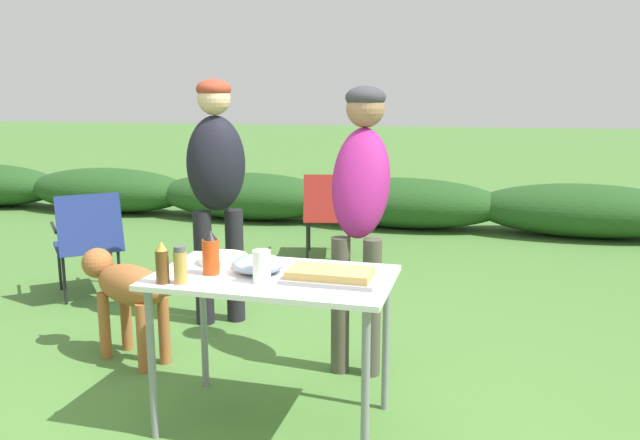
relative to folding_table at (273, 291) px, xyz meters
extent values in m
plane|color=#477533|center=(0.00, 0.00, -0.66)|extent=(60.00, 60.00, 0.00)
ellipsoid|color=#234C1E|center=(-4.00, 4.73, -0.37)|extent=(2.40, 0.90, 0.59)
ellipsoid|color=#234C1E|center=(-2.00, 4.73, -0.37)|extent=(2.40, 0.90, 0.59)
ellipsoid|color=#234C1E|center=(0.00, 4.73, -0.37)|extent=(2.40, 0.90, 0.59)
ellipsoid|color=#234C1E|center=(2.00, 4.73, -0.37)|extent=(2.40, 0.90, 0.59)
cube|color=white|center=(0.00, 0.00, 0.06)|extent=(1.10, 0.64, 0.02)
cylinder|color=gray|center=(-0.49, -0.27, -0.31)|extent=(0.04, 0.04, 0.71)
cylinder|color=gray|center=(0.49, -0.27, -0.31)|extent=(0.04, 0.04, 0.71)
cylinder|color=gray|center=(-0.49, 0.27, -0.31)|extent=(0.04, 0.04, 0.71)
cylinder|color=gray|center=(0.49, 0.27, -0.31)|extent=(0.04, 0.04, 0.71)
cube|color=#9E9EA3|center=(0.28, -0.03, 0.09)|extent=(0.42, 0.23, 0.02)
cube|color=tan|center=(0.28, -0.03, 0.11)|extent=(0.37, 0.20, 0.04)
cylinder|color=white|center=(-0.31, 0.14, 0.10)|extent=(0.24, 0.24, 0.04)
ellipsoid|color=#99B2CC|center=(-0.08, 0.02, 0.12)|extent=(0.25, 0.25, 0.08)
cylinder|color=white|center=(-0.01, -0.13, 0.15)|extent=(0.08, 0.08, 0.15)
cylinder|color=#B2893D|center=(-0.35, -0.23, 0.15)|extent=(0.06, 0.06, 0.14)
cylinder|color=#4C4C4C|center=(-0.35, -0.23, 0.23)|extent=(0.05, 0.05, 0.03)
cylinder|color=#CC4214|center=(-0.28, -0.06, 0.16)|extent=(0.08, 0.08, 0.16)
cone|color=black|center=(-0.28, -0.06, 0.26)|extent=(0.07, 0.07, 0.05)
cylinder|color=brown|center=(-0.42, -0.25, 0.15)|extent=(0.06, 0.06, 0.15)
cone|color=gold|center=(-0.42, -0.25, 0.25)|extent=(0.05, 0.05, 0.04)
cylinder|color=#4C473D|center=(0.17, 0.64, -0.27)|extent=(0.10, 0.10, 0.78)
cylinder|color=#4C473D|center=(0.35, 0.64, -0.27)|extent=(0.10, 0.10, 0.78)
ellipsoid|color=#931E70|center=(0.26, 0.76, 0.41)|extent=(0.34, 0.46, 0.68)
sphere|color=#936B4C|center=(0.25, 0.88, 0.82)|extent=(0.22, 0.22, 0.22)
ellipsoid|color=#333338|center=(0.25, 0.88, 0.88)|extent=(0.23, 0.23, 0.13)
cylinder|color=black|center=(-0.90, 1.15, -0.27)|extent=(0.12, 0.12, 0.79)
cylinder|color=black|center=(-0.72, 1.26, -0.27)|extent=(0.12, 0.12, 0.79)
ellipsoid|color=black|center=(-0.81, 1.21, 0.44)|extent=(0.48, 0.44, 0.64)
sphere|color=#DBAD89|center=(-0.81, 1.21, 0.87)|extent=(0.22, 0.22, 0.22)
ellipsoid|color=#993823|center=(-0.81, 1.21, 0.93)|extent=(0.23, 0.23, 0.13)
cylinder|color=#9E5B2D|center=(-0.90, 0.33, -0.46)|extent=(0.07, 0.07, 0.41)
cylinder|color=#9E5B2D|center=(-0.85, 0.48, -0.46)|extent=(0.07, 0.07, 0.41)
cylinder|color=#9E5B2D|center=(-1.23, 0.46, -0.46)|extent=(0.07, 0.07, 0.41)
cylinder|color=#9E5B2D|center=(-1.18, 0.60, -0.46)|extent=(0.07, 0.07, 0.41)
ellipsoid|color=#9E5B2D|center=(-1.04, 0.47, -0.20)|extent=(0.59, 0.41, 0.24)
sphere|color=#9E5B2D|center=(-1.33, 0.58, -0.11)|extent=(0.19, 0.19, 0.19)
cone|color=#9E5B2D|center=(-1.40, 0.61, -0.09)|extent=(0.16, 0.14, 0.13)
cylinder|color=#9E5B2D|center=(-0.75, 0.36, -0.19)|extent=(0.17, 0.10, 0.09)
cube|color=maroon|center=(-0.53, 3.18, -0.28)|extent=(0.55, 0.55, 0.03)
cube|color=maroon|center=(-0.47, 2.91, -0.05)|extent=(0.48, 0.26, 0.44)
cylinder|color=black|center=(-0.68, 2.94, -0.47)|extent=(0.02, 0.02, 0.38)
cylinder|color=black|center=(-0.29, 3.03, -0.47)|extent=(0.02, 0.02, 0.38)
cylinder|color=black|center=(-0.77, 3.33, -0.47)|extent=(0.02, 0.02, 0.38)
cylinder|color=black|center=(-0.38, 3.42, -0.47)|extent=(0.02, 0.02, 0.38)
cylinder|color=black|center=(-0.76, 3.13, -0.10)|extent=(0.12, 0.41, 0.02)
cylinder|color=black|center=(-0.31, 3.23, -0.10)|extent=(0.12, 0.41, 0.02)
cube|color=navy|center=(-2.08, 1.52, -0.28)|extent=(0.65, 0.65, 0.03)
cube|color=navy|center=(-1.89, 1.31, -0.05)|extent=(0.45, 0.43, 0.44)
cylinder|color=black|center=(-2.09, 1.24, -0.47)|extent=(0.02, 0.02, 0.38)
cylinder|color=black|center=(-1.80, 1.51, -0.47)|extent=(0.02, 0.02, 0.38)
cylinder|color=black|center=(-2.36, 1.54, -0.47)|extent=(0.02, 0.02, 0.38)
cylinder|color=black|center=(-2.06, 1.80, -0.47)|extent=(0.02, 0.02, 0.38)
cylinder|color=black|center=(-2.25, 1.37, -0.10)|extent=(0.29, 0.32, 0.02)
cylinder|color=black|center=(-1.91, 1.68, -0.10)|extent=(0.29, 0.32, 0.02)
camera|label=1|loc=(0.92, -2.62, 0.89)|focal=35.00mm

